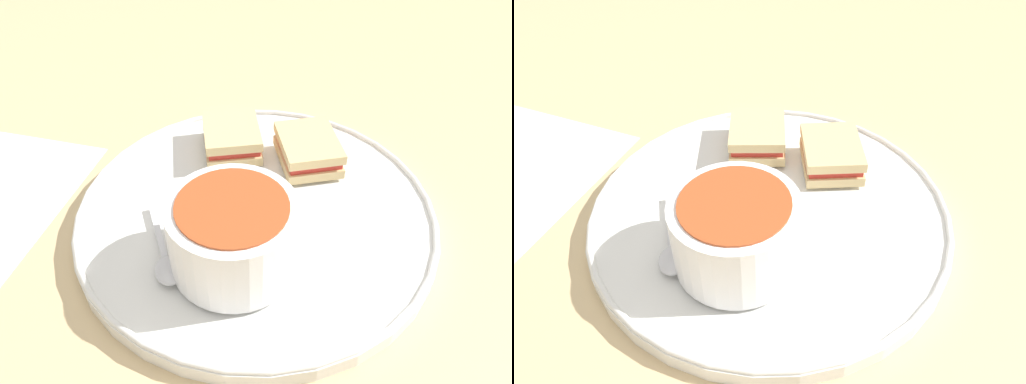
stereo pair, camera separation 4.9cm
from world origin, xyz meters
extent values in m
plane|color=#D1B27F|center=(0.00, 0.00, 0.00)|extent=(2.40, 2.40, 0.00)
cylinder|color=white|center=(0.00, 0.00, 0.01)|extent=(0.36, 0.36, 0.02)
torus|color=white|center=(0.00, 0.00, 0.02)|extent=(0.36, 0.36, 0.01)
cylinder|color=white|center=(0.01, 0.07, 0.02)|extent=(0.06, 0.06, 0.01)
cylinder|color=white|center=(0.01, 0.07, 0.06)|extent=(0.11, 0.11, 0.07)
cylinder|color=#B74C23|center=(0.01, 0.07, 0.09)|extent=(0.09, 0.09, 0.01)
cube|color=silver|center=(0.09, 0.05, 0.02)|extent=(0.04, 0.07, 0.00)
ellipsoid|color=silver|center=(0.06, 0.09, 0.03)|extent=(0.04, 0.04, 0.01)
cube|color=#DBBC7F|center=(-0.05, -0.08, 0.03)|extent=(0.08, 0.09, 0.01)
cube|color=#B72D23|center=(-0.05, -0.08, 0.04)|extent=(0.08, 0.09, 0.01)
cube|color=#DBBC7F|center=(-0.05, -0.08, 0.05)|extent=(0.08, 0.09, 0.01)
cube|color=#DBBC7F|center=(0.04, -0.09, 0.03)|extent=(0.08, 0.09, 0.01)
cube|color=#B72D23|center=(0.04, -0.09, 0.04)|extent=(0.07, 0.08, 0.01)
cube|color=#DBBC7F|center=(0.04, -0.09, 0.05)|extent=(0.08, 0.09, 0.01)
camera|label=1|loc=(-0.05, 0.36, 0.37)|focal=35.00mm
camera|label=2|loc=(-0.10, 0.35, 0.37)|focal=35.00mm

